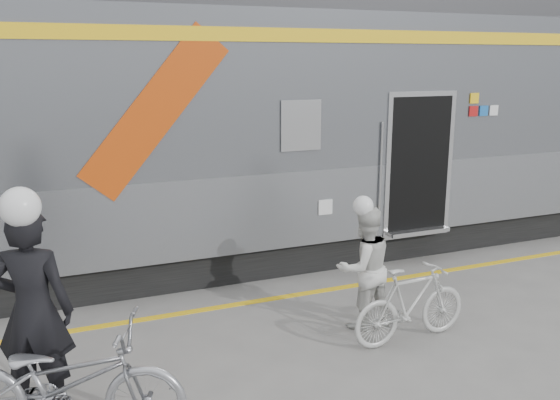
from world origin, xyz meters
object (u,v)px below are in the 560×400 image
bicycle_left (65,382)px  man (33,312)px  woman (364,268)px  bicycle_right (411,304)px

bicycle_left → man: bearing=42.0°
man → woman: man is taller
bicycle_left → woman: woman is taller
man → bicycle_left: (0.20, -0.55, -0.43)m
bicycle_left → woman: bearing=-51.9°
woman → bicycle_right: size_ratio=0.99×
man → bicycle_right: bearing=-159.7°
man → bicycle_left: bearing=132.0°
woman → bicycle_left: bearing=13.0°
bicycle_left → bicycle_right: (3.71, 0.43, -0.08)m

